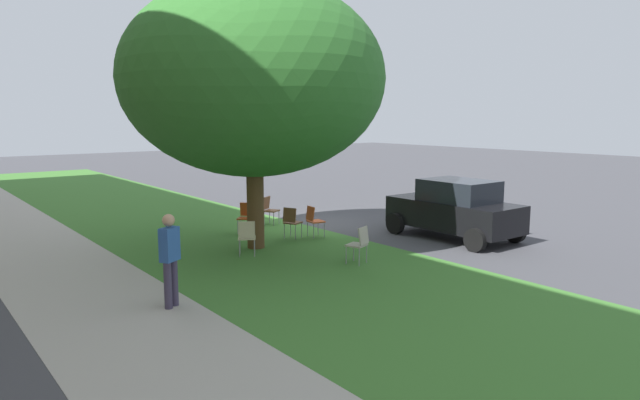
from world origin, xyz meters
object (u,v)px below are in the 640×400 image
object	(u,v)px
chair_2	(292,220)
chair_4	(314,219)
parked_car	(455,209)
chair_1	(246,215)
street_tree	(253,79)
chair_0	(247,235)
chair_5	(359,242)
chair_3	(269,208)
pedestrian_0	(170,257)

from	to	relation	value
chair_2	chair_4	xyz separation A→B (m)	(-0.21, -0.62, 0.00)
parked_car	chair_1	bearing A→B (deg)	44.95
parked_car	street_tree	bearing A→B (deg)	64.05
chair_0	parked_car	bearing A→B (deg)	-107.52
chair_5	parked_car	xyz separation A→B (m)	(0.45, -3.96, 0.32)
chair_4	chair_5	bearing A→B (deg)	162.24
chair_1	chair_5	bearing A→B (deg)	-176.90
chair_1	chair_5	xyz separation A→B (m)	(-4.68, -0.25, 0.00)
chair_3	parked_car	bearing A→B (deg)	-148.69
chair_0	chair_2	bearing A→B (deg)	-64.03
chair_3	pedestrian_0	distance (m)	7.87
chair_3	chair_4	size ratio (longest dim) A/B	1.00
chair_4	parked_car	xyz separation A→B (m)	(-2.55, -3.00, 0.32)
street_tree	chair_5	distance (m)	4.85
chair_1	pedestrian_0	distance (m)	6.53
street_tree	chair_2	world-z (taller)	street_tree
chair_5	pedestrian_0	bearing A→B (deg)	91.95
chair_1	chair_3	world-z (taller)	same
chair_0	chair_5	bearing A→B (deg)	-143.25
pedestrian_0	parked_car	bearing A→B (deg)	-85.92
street_tree	parked_car	xyz separation A→B (m)	(-2.42, -4.98, -3.45)
chair_0	chair_2	world-z (taller)	same
chair_1	parked_car	world-z (taller)	parked_car
chair_1	chair_4	size ratio (longest dim) A/B	1.00
chair_2	chair_1	bearing A→B (deg)	22.26
street_tree	chair_0	bearing A→B (deg)	134.86
chair_0	chair_5	size ratio (longest dim) A/B	1.00
chair_1	parked_car	xyz separation A→B (m)	(-4.22, -4.21, 0.32)
chair_2	chair_4	size ratio (longest dim) A/B	1.00
chair_2	chair_4	world-z (taller)	same
street_tree	chair_5	world-z (taller)	street_tree
street_tree	chair_2	size ratio (longest dim) A/B	7.64
street_tree	pedestrian_0	xyz separation A→B (m)	(-3.03, 3.61, -3.36)
chair_1	parked_car	bearing A→B (deg)	-135.05
chair_2	parked_car	xyz separation A→B (m)	(-2.76, -3.61, 0.32)
chair_5	parked_car	distance (m)	4.00
street_tree	chair_4	distance (m)	4.26
pedestrian_0	chair_4	bearing A→B (deg)	-60.51
chair_3	parked_car	xyz separation A→B (m)	(-4.89, -2.97, 0.32)
chair_1	chair_2	distance (m)	1.58
chair_0	chair_5	world-z (taller)	same
chair_2	pedestrian_0	world-z (taller)	pedestrian_0
chair_3	parked_car	world-z (taller)	parked_car
chair_5	chair_4	bearing A→B (deg)	-17.76
chair_0	chair_1	distance (m)	2.82
chair_2	pedestrian_0	size ratio (longest dim) A/B	0.52
chair_2	chair_3	world-z (taller)	same
chair_4	street_tree	bearing A→B (deg)	93.67
chair_0	chair_4	world-z (taller)	same
chair_4	chair_5	world-z (taller)	same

